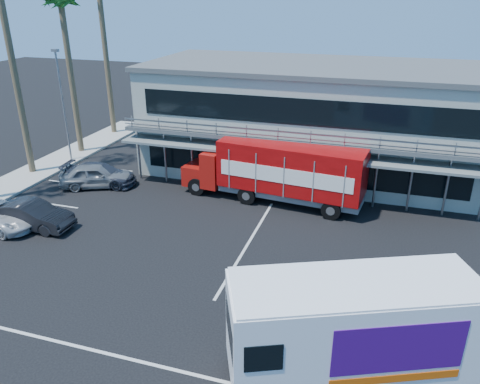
% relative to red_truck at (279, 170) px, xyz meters
% --- Properties ---
extents(ground, '(120.00, 120.00, 0.00)m').
position_rel_red_truck_xyz_m(ground, '(-2.25, -8.51, -2.04)').
color(ground, black).
rests_on(ground, ground).
extents(building, '(22.40, 12.00, 7.30)m').
position_rel_red_truck_xyz_m(building, '(0.75, 6.43, 1.62)').
color(building, '#9EA395').
rests_on(building, ground).
extents(curb_strip, '(3.00, 32.00, 0.16)m').
position_rel_red_truck_xyz_m(curb_strip, '(-17.25, -2.51, -1.96)').
color(curb_strip, '#A5A399').
rests_on(curb_strip, ground).
extents(palm_e, '(2.80, 2.80, 12.25)m').
position_rel_red_truck_xyz_m(palm_e, '(-16.95, 4.49, 8.54)').
color(palm_e, brown).
rests_on(palm_e, ground).
extents(light_pole_far, '(0.50, 0.25, 8.09)m').
position_rel_red_truck_xyz_m(light_pole_far, '(-16.45, 2.49, 2.47)').
color(light_pole_far, gray).
rests_on(light_pole_far, ground).
extents(red_truck, '(11.20, 3.76, 3.70)m').
position_rel_red_truck_xyz_m(red_truck, '(0.00, 0.00, 0.00)').
color(red_truck, '#9E120C').
rests_on(red_truck, ground).
extents(white_van, '(8.12, 5.52, 3.77)m').
position_rel_red_truck_xyz_m(white_van, '(5.39, -13.20, -0.03)').
color(white_van, white).
rests_on(white_van, ground).
extents(parked_car_b, '(4.47, 1.61, 1.46)m').
position_rel_red_truck_xyz_m(parked_car_b, '(-11.75, -7.31, -1.30)').
color(parked_car_b, black).
rests_on(parked_car_b, ground).
extents(parked_car_d, '(4.99, 2.47, 1.39)m').
position_rel_red_truck_xyz_m(parked_car_d, '(-11.75, -0.91, -1.34)').
color(parked_car_d, '#2C303B').
rests_on(parked_car_d, ground).
extents(parked_car_e, '(4.85, 3.49, 1.53)m').
position_rel_red_truck_xyz_m(parked_car_e, '(-11.75, -1.31, -1.27)').
color(parked_car_e, slate).
rests_on(parked_car_e, ground).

